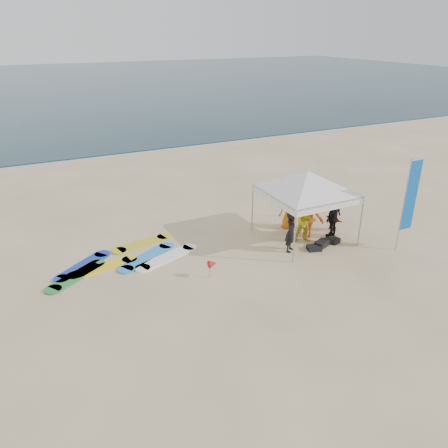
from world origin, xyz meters
TOP-DOWN VIEW (x-y plane):
  - ground at (0.00, 0.00)m, footprint 120.00×120.00m
  - ocean at (0.00, 60.00)m, footprint 160.00×84.00m
  - shoreline_foam at (0.00, 18.20)m, footprint 160.00×1.20m
  - person_black_a at (3.19, 1.76)m, footprint 0.67×0.65m
  - person_yellow at (4.12, 2.17)m, footprint 0.98×0.89m
  - person_orange_a at (4.49, 2.49)m, footprint 1.34×1.27m
  - person_black_b at (5.37, 2.06)m, footprint 1.01×0.68m
  - person_orange_b at (4.30, 3.53)m, footprint 0.90×0.62m
  - person_seated at (5.77, 2.55)m, footprint 0.41×0.83m
  - canopy_tent at (4.26, 2.44)m, footprint 4.17×4.17m
  - feather_flag at (7.06, 0.11)m, footprint 0.59×0.04m
  - marker_pennant at (-0.15, 1.31)m, footprint 0.28×0.28m
  - gear_pile at (4.56, 1.52)m, footprint 1.56×0.66m
  - surfboard_spread at (-2.61, 3.65)m, footprint 5.19×2.59m

SIDE VIEW (x-z plane):
  - ground at x=0.00m, z-range 0.00..0.00m
  - shoreline_foam at x=0.00m, z-range 0.00..0.01m
  - surfboard_spread at x=-2.61m, z-range 0.00..0.07m
  - ocean at x=0.00m, z-range 0.00..0.08m
  - gear_pile at x=4.56m, z-range -0.01..0.21m
  - person_seated at x=5.77m, z-range 0.00..0.85m
  - marker_pennant at x=-0.15m, z-range 0.18..0.81m
  - person_black_a at x=3.19m, z-range 0.00..1.55m
  - person_black_b at x=5.37m, z-range 0.00..1.59m
  - person_yellow at x=4.12m, z-range 0.00..1.65m
  - person_orange_b at x=4.30m, z-range 0.00..1.75m
  - person_orange_a at x=4.49m, z-range 0.00..1.83m
  - feather_flag at x=7.06m, z-range 0.31..3.80m
  - canopy_tent at x=4.26m, z-range 1.17..4.31m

